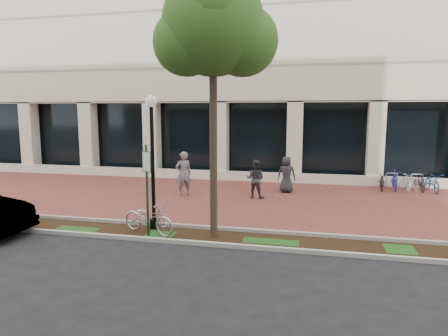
% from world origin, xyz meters
% --- Properties ---
extents(ground, '(120.00, 120.00, 0.00)m').
position_xyz_m(ground, '(0.00, 0.00, 0.00)').
color(ground, black).
rests_on(ground, ground).
extents(brick_plaza, '(40.00, 9.00, 0.01)m').
position_xyz_m(brick_plaza, '(0.00, 0.00, 0.01)').
color(brick_plaza, brown).
rests_on(brick_plaza, ground).
extents(planting_strip, '(40.00, 1.50, 0.01)m').
position_xyz_m(planting_strip, '(0.00, -5.25, 0.01)').
color(planting_strip, black).
rests_on(planting_strip, ground).
extents(curb_plaza_side, '(40.00, 0.12, 0.12)m').
position_xyz_m(curb_plaza_side, '(0.00, -4.50, 0.06)').
color(curb_plaza_side, '#ACACA2').
rests_on(curb_plaza_side, ground).
extents(curb_street_side, '(40.00, 0.12, 0.12)m').
position_xyz_m(curb_street_side, '(0.00, -6.00, 0.06)').
color(curb_street_side, '#ACACA2').
rests_on(curb_street_side, ground).
extents(near_office_building, '(40.00, 12.12, 16.00)m').
position_xyz_m(near_office_building, '(0.00, 10.47, 10.05)').
color(near_office_building, beige).
rests_on(near_office_building, ground).
extents(parking_sign, '(0.34, 0.07, 2.74)m').
position_xyz_m(parking_sign, '(-1.75, -5.54, 1.72)').
color(parking_sign, '#163D1E').
rests_on(parking_sign, ground).
extents(lamppost, '(0.36, 0.36, 4.19)m').
position_xyz_m(lamppost, '(-1.88, -4.77, 2.37)').
color(lamppost, black).
rests_on(lamppost, ground).
extents(street_tree, '(3.43, 2.86, 7.52)m').
position_xyz_m(street_tree, '(0.22, -5.12, 5.89)').
color(street_tree, '#413425').
rests_on(street_tree, ground).
extents(locked_bicycle, '(2.00, 1.23, 0.99)m').
position_xyz_m(locked_bicycle, '(-1.83, -5.31, 0.50)').
color(locked_bicycle, '#B8B7BC').
rests_on(locked_bicycle, ground).
extents(pedestrian_left, '(0.85, 0.79, 1.96)m').
position_xyz_m(pedestrian_left, '(-2.57, 0.23, 0.98)').
color(pedestrian_left, slate).
rests_on(pedestrian_left, ground).
extents(pedestrian_mid, '(0.88, 0.73, 1.65)m').
position_xyz_m(pedestrian_mid, '(0.59, 0.44, 0.83)').
color(pedestrian_mid, '#2C2C31').
rests_on(pedestrian_mid, ground).
extents(pedestrian_right, '(0.85, 0.57, 1.69)m').
position_xyz_m(pedestrian_right, '(1.82, 1.88, 0.84)').
color(pedestrian_right, '#26252A').
rests_on(pedestrian_right, ground).
extents(bollard, '(0.12, 0.12, 0.85)m').
position_xyz_m(bollard, '(7.41, 2.24, 0.43)').
color(bollard, silver).
rests_on(bollard, ground).
extents(bike_rack_cluster, '(2.95, 1.72, 0.97)m').
position_xyz_m(bike_rack_cluster, '(7.31, 3.58, 0.45)').
color(bike_rack_cluster, black).
rests_on(bike_rack_cluster, ground).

